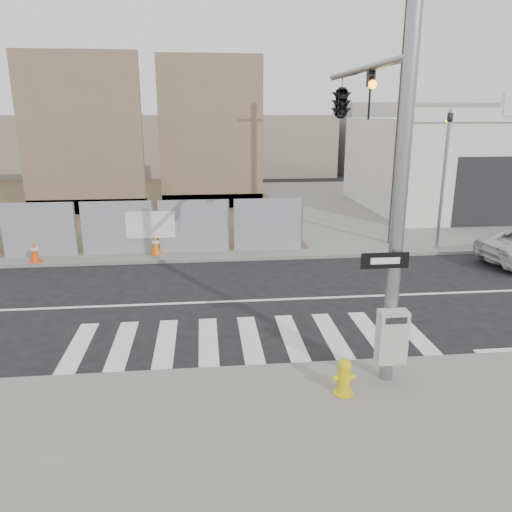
{
  "coord_description": "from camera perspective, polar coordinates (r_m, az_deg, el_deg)",
  "views": [
    {
      "loc": [
        -1.01,
        -13.38,
        5.22
      ],
      "look_at": [
        0.38,
        -0.21,
        1.4
      ],
      "focal_mm": 35.0,
      "sensor_mm": 36.0,
      "label": 1
    }
  ],
  "objects": [
    {
      "name": "fire_hydrant",
      "position": [
        9.71,
        10.03,
        -13.44
      ],
      "size": [
        0.45,
        0.42,
        0.71
      ],
      "rotation": [
        0.0,
        0.0,
        0.14
      ],
      "color": "#DCBF0C",
      "rests_on": "sidewalk_near"
    },
    {
      "name": "utility_pole_right",
      "position": [
        20.32,
        16.24,
        15.44
      ],
      "size": [
        1.6,
        0.28,
        10.0
      ],
      "color": "#463320",
      "rests_on": "sidewalk_far"
    },
    {
      "name": "traffic_cone_d",
      "position": [
        18.95,
        -11.4,
        1.24
      ],
      "size": [
        0.43,
        0.43,
        0.71
      ],
      "rotation": [
        0.0,
        0.0,
        0.2
      ],
      "color": "orange",
      "rests_on": "sidewalk_far"
    },
    {
      "name": "traffic_cone_c",
      "position": [
        19.23,
        -23.99,
        0.41
      ],
      "size": [
        0.4,
        0.4,
        0.74
      ],
      "rotation": [
        0.0,
        0.0,
        -0.06
      ],
      "color": "#E2470B",
      "rests_on": "sidewalk_far"
    },
    {
      "name": "concrete_wall_left",
      "position": [
        27.19,
        -19.15,
        11.35
      ],
      "size": [
        6.0,
        1.3,
        8.0
      ],
      "color": "brown",
      "rests_on": "sidewalk_far"
    },
    {
      "name": "signal_pole",
      "position": [
        11.87,
        11.46,
        13.66
      ],
      "size": [
        0.96,
        5.87,
        7.0
      ],
      "color": "gray",
      "rests_on": "sidewalk_near"
    },
    {
      "name": "sidewalk_far",
      "position": [
        27.88,
        -3.89,
        5.4
      ],
      "size": [
        50.0,
        20.0,
        0.12
      ],
      "primitive_type": "cube",
      "color": "slate",
      "rests_on": "ground"
    },
    {
      "name": "concrete_wall_right",
      "position": [
        27.53,
        -5.09,
        12.2
      ],
      "size": [
        5.5,
        1.3,
        8.0
      ],
      "color": "brown",
      "rests_on": "sidewalk_far"
    },
    {
      "name": "far_signal_pole",
      "position": [
        20.19,
        20.83,
        10.13
      ],
      "size": [
        0.16,
        0.2,
        5.6
      ],
      "color": "gray",
      "rests_on": "sidewalk_far"
    },
    {
      "name": "ground",
      "position": [
        14.4,
        -1.62,
        -5.17
      ],
      "size": [
        100.0,
        100.0,
        0.0
      ],
      "primitive_type": "plane",
      "color": "black",
      "rests_on": "ground"
    },
    {
      "name": "auto_shop",
      "position": [
        30.44,
        23.88,
        9.69
      ],
      "size": [
        12.0,
        10.2,
        5.95
      ],
      "color": "silver",
      "rests_on": "sidewalk_far"
    }
  ]
}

